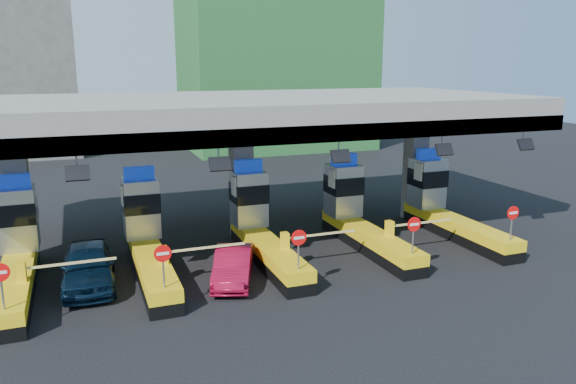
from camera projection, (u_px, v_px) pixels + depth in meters
name	position (u px, v px, depth m)	size (l,w,h in m)	color
ground	(261.00, 256.00, 25.55)	(120.00, 120.00, 0.00)	black
toll_canopy	(241.00, 115.00, 26.79)	(28.00, 12.09, 7.00)	slate
toll_lane_far_left	(17.00, 250.00, 22.04)	(4.43, 8.00, 4.16)	black
toll_lane_left	(146.00, 237.00, 23.77)	(4.43, 8.00, 4.16)	black
toll_lane_center	(259.00, 225.00, 25.49)	(4.43, 8.00, 4.16)	black
toll_lane_right	(357.00, 215.00, 27.22)	(4.43, 8.00, 4.16)	black
toll_lane_far_right	(443.00, 205.00, 28.94)	(4.43, 8.00, 4.16)	black
bg_building_scaffold	(275.00, 7.00, 55.69)	(18.00, 12.00, 28.00)	#1E5926
van	(88.00, 266.00, 21.95)	(1.97, 4.89, 1.67)	black
red_car	(233.00, 266.00, 22.43)	(1.42, 4.08, 1.35)	maroon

